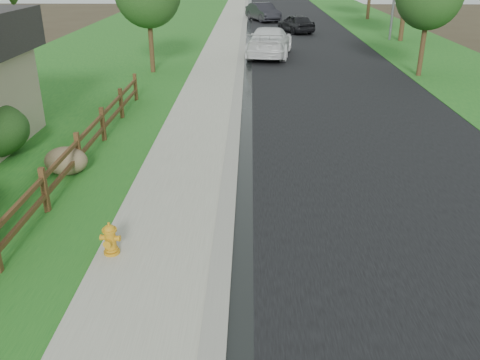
{
  "coord_description": "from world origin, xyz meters",
  "views": [
    {
      "loc": [
        0.91,
        -4.84,
        5.29
      ],
      "look_at": [
        0.7,
        5.5,
        0.72
      ],
      "focal_mm": 38.0,
      "sensor_mm": 36.0,
      "label": 1
    }
  ],
  "objects_px": {
    "fire_hydrant": "(110,239)",
    "dark_car_mid": "(296,23)",
    "ranch_fence": "(63,167)",
    "white_suv": "(270,42)"
  },
  "relations": [
    {
      "from": "fire_hydrant",
      "to": "dark_car_mid",
      "type": "height_order",
      "value": "dark_car_mid"
    },
    {
      "from": "fire_hydrant",
      "to": "dark_car_mid",
      "type": "relative_size",
      "value": 0.17
    },
    {
      "from": "ranch_fence",
      "to": "dark_car_mid",
      "type": "height_order",
      "value": "dark_car_mid"
    },
    {
      "from": "fire_hydrant",
      "to": "dark_car_mid",
      "type": "bearing_deg",
      "value": 79.15
    },
    {
      "from": "dark_car_mid",
      "to": "fire_hydrant",
      "type": "bearing_deg",
      "value": 58.72
    },
    {
      "from": "white_suv",
      "to": "dark_car_mid",
      "type": "bearing_deg",
      "value": -95.35
    },
    {
      "from": "ranch_fence",
      "to": "dark_car_mid",
      "type": "xyz_separation_m",
      "value": [
        7.9,
        28.32,
        0.08
      ]
    },
    {
      "from": "ranch_fence",
      "to": "fire_hydrant",
      "type": "height_order",
      "value": "ranch_fence"
    },
    {
      "from": "white_suv",
      "to": "dark_car_mid",
      "type": "relative_size",
      "value": 1.43
    },
    {
      "from": "ranch_fence",
      "to": "white_suv",
      "type": "bearing_deg",
      "value": 73.01
    }
  ]
}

